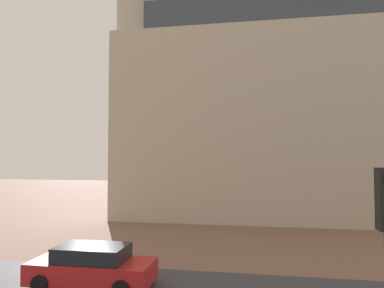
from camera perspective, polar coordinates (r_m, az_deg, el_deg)
name	(u,v)px	position (r m, az deg, el deg)	size (l,w,h in m)	color
landmark_building	(270,113)	(32.57, 12.59, 4.98)	(24.55, 15.04, 28.96)	#B2A893
car_red	(92,267)	(14.24, -15.96, -18.67)	(4.56, 2.08, 1.50)	red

